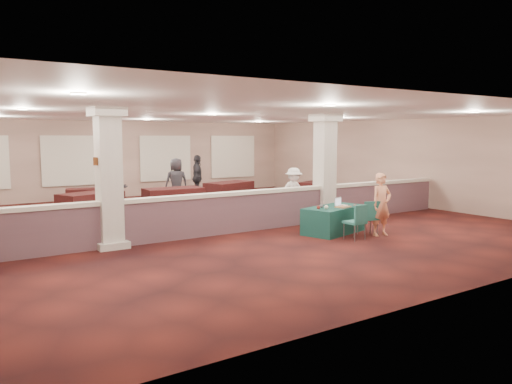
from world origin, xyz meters
TOP-DOWN VIEW (x-y plane):
  - ground at (0.00, 0.00)m, footprint 16.00×16.00m
  - wall_back at (0.00, 8.00)m, footprint 16.00×0.04m
  - wall_front at (0.00, -8.00)m, footprint 16.00×0.04m
  - wall_right at (8.00, 0.00)m, footprint 0.04×16.00m
  - ceiling at (0.00, 0.00)m, footprint 16.00×16.00m
  - partition_wall at (0.00, -1.50)m, footprint 15.60×0.28m
  - column_left at (-3.50, -1.50)m, footprint 0.72×0.72m
  - column_right at (3.00, -1.50)m, footprint 0.72×0.72m
  - sconce_left at (-3.78, -1.50)m, footprint 0.12×0.12m
  - sconce_right at (-3.22, -1.50)m, footprint 0.12×0.12m
  - near_table at (2.02, -3.00)m, footprint 2.00×1.36m
  - conf_chair_main at (2.49, -3.82)m, footprint 0.57×0.57m
  - conf_chair_side at (1.83, -4.04)m, footprint 0.46×0.46m
  - woman at (2.77, -3.96)m, footprint 0.63×0.45m
  - far_table_front_left at (-2.99, 0.30)m, footprint 1.73×0.92m
  - far_table_front_center at (0.11, 3.00)m, footprint 2.02×1.09m
  - far_table_front_right at (6.50, 3.00)m, footprint 1.92×1.42m
  - far_table_back_left at (-2.64, 3.20)m, footprint 2.17×1.61m
  - far_table_back_center at (-2.00, 5.61)m, footprint 1.83×1.22m
  - far_table_back_right at (2.87, 3.92)m, footprint 2.19×1.59m
  - attendee_a at (-1.50, 4.00)m, footprint 0.83×0.61m
  - attendee_b at (3.00, 0.00)m, footprint 1.05×0.61m
  - attendee_c at (2.17, 5.24)m, footprint 0.97×1.18m
  - attendee_d at (0.77, 4.19)m, footprint 0.93×0.58m
  - laptop_base at (2.31, -2.97)m, footprint 0.36×0.30m
  - laptop_screen at (2.28, -2.86)m, footprint 0.31×0.09m
  - screen_glow at (2.28, -2.87)m, footprint 0.28×0.08m
  - knitting at (2.13, -3.22)m, footprint 0.45×0.38m
  - yarn_cream at (1.53, -3.23)m, footprint 0.11×0.11m
  - yarn_red at (1.36, -3.13)m, footprint 0.10×0.10m
  - yarn_grey at (1.57, -3.00)m, footprint 0.10×0.10m
  - scissors at (2.69, -3.09)m, footprint 0.12×0.06m

SIDE VIEW (x-z plane):
  - ground at x=0.00m, z-range 0.00..0.00m
  - far_table_back_center at x=-2.00m, z-range 0.00..0.68m
  - far_table_front_left at x=-2.99m, z-range 0.00..0.69m
  - near_table at x=2.02m, z-range 0.00..0.70m
  - far_table_front_right at x=6.50m, z-range 0.00..0.70m
  - far_table_back_left at x=-2.64m, z-range 0.00..0.79m
  - far_table_front_center at x=0.11m, z-range 0.00..0.80m
  - far_table_back_right at x=2.87m, z-range 0.00..0.80m
  - conf_chair_side at x=1.83m, z-range 0.08..0.97m
  - conf_chair_main at x=2.49m, z-range 0.08..0.99m
  - partition_wall at x=0.00m, z-range 0.02..1.12m
  - scissors at x=2.69m, z-range 0.70..0.71m
  - laptop_base at x=2.31m, z-range 0.70..0.72m
  - knitting at x=2.13m, z-range 0.70..0.73m
  - yarn_red at x=1.36m, z-range 0.70..0.80m
  - yarn_grey at x=1.57m, z-range 0.70..0.80m
  - yarn_cream at x=1.53m, z-range 0.70..0.80m
  - attendee_b at x=3.00m, z-range 0.00..1.55m
  - attendee_a at x=-1.50m, z-range 0.00..1.55m
  - screen_glow at x=2.28m, z-range 0.72..0.90m
  - woman at x=2.77m, z-range 0.00..1.62m
  - laptop_screen at x=2.28m, z-range 0.72..0.93m
  - attendee_d at x=0.77m, z-range 0.00..1.77m
  - attendee_c at x=2.17m, z-range 0.00..1.82m
  - wall_back at x=0.00m, z-range 0.00..3.20m
  - wall_front at x=0.00m, z-range 0.00..3.20m
  - wall_right at x=8.00m, z-range 0.00..3.20m
  - column_left at x=-3.50m, z-range 0.04..3.24m
  - column_right at x=3.00m, z-range 0.04..3.24m
  - sconce_left at x=-3.78m, z-range 1.91..2.09m
  - sconce_right at x=-3.22m, z-range 1.91..2.09m
  - ceiling at x=0.00m, z-range 3.19..3.21m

